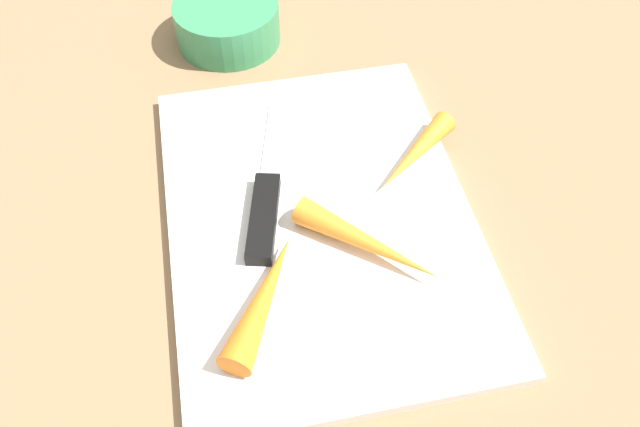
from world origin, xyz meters
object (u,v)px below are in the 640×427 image
at_px(cutting_board, 320,218).
at_px(carrot_medium, 264,298).
at_px(carrot_longest, 368,243).
at_px(carrot_shortest, 415,154).
at_px(knife, 265,208).
at_px(small_bowl, 227,22).

distance_m(cutting_board, carrot_medium, 0.10).
xyz_separation_m(carrot_longest, carrot_shortest, (0.09, -0.07, -0.00)).
relative_size(carrot_medium, carrot_shortest, 1.12).
bearing_deg(knife, carrot_medium, -175.15).
relative_size(carrot_shortest, small_bowl, 0.92).
xyz_separation_m(carrot_medium, carrot_longest, (0.03, -0.09, -0.00)).
xyz_separation_m(carrot_shortest, small_bowl, (0.23, 0.14, -0.00)).
bearing_deg(carrot_longest, carrot_medium, -115.82).
height_order(knife, carrot_medium, carrot_medium).
distance_m(cutting_board, knife, 0.05).
xyz_separation_m(cutting_board, small_bowl, (0.27, 0.05, 0.02)).
xyz_separation_m(cutting_board, carrot_shortest, (0.04, -0.10, 0.02)).
bearing_deg(carrot_longest, knife, -174.40).
height_order(knife, small_bowl, small_bowl).
distance_m(carrot_medium, carrot_longest, 0.10).
xyz_separation_m(knife, carrot_medium, (-0.09, 0.01, 0.01)).
bearing_deg(carrot_shortest, small_bowl, -98.47).
relative_size(carrot_medium, small_bowl, 1.04).
height_order(carrot_medium, carrot_longest, carrot_medium).
relative_size(knife, carrot_shortest, 1.87).
bearing_deg(carrot_shortest, carrot_medium, -2.19).
distance_m(cutting_board, carrot_shortest, 0.11).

